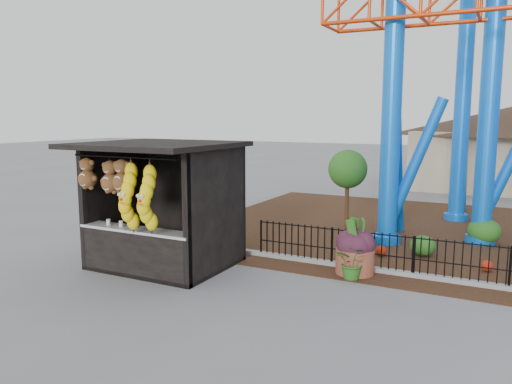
% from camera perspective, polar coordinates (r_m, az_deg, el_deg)
% --- Properties ---
extents(ground, '(120.00, 120.00, 0.00)m').
position_cam_1_polar(ground, '(10.56, -0.93, -12.12)').
color(ground, slate).
rests_on(ground, ground).
extents(mulch_bed, '(18.00, 12.00, 0.02)m').
position_cam_1_polar(mulch_bed, '(17.14, 24.36, -4.75)').
color(mulch_bed, '#331E11').
rests_on(mulch_bed, ground).
extents(curb, '(18.00, 0.18, 0.12)m').
position_cam_1_polar(curb, '(12.29, 23.12, -9.51)').
color(curb, gray).
rests_on(curb, ground).
extents(prize_booth, '(3.50, 3.40, 3.12)m').
position_cam_1_polar(prize_booth, '(12.49, -11.31, -1.73)').
color(prize_booth, black).
rests_on(prize_booth, ground).
extents(terracotta_planter, '(1.18, 1.18, 0.63)m').
position_cam_1_polar(terracotta_planter, '(12.28, 11.23, -7.74)').
color(terracotta_planter, brown).
rests_on(terracotta_planter, ground).
extents(planter_foliage, '(0.70, 0.70, 0.64)m').
position_cam_1_polar(planter_foliage, '(12.12, 11.32, -4.86)').
color(planter_foliage, '#361525').
rests_on(planter_foliage, terracotta_planter).
extents(potted_plant, '(0.81, 0.73, 0.82)m').
position_cam_1_polar(potted_plant, '(11.84, 11.07, -7.87)').
color(potted_plant, '#1B5D1B').
rests_on(potted_plant, ground).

